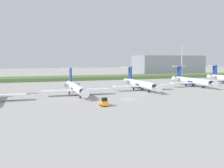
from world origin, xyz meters
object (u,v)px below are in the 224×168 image
(regional_jet_fifth, at_px, (192,81))
(antenna_mast, at_px, (182,64))
(regional_jet_fourth, at_px, (140,84))
(safety_cone_front_marker, at_px, (219,91))
(regional_jet_third, at_px, (76,88))
(baggage_tug, at_px, (104,102))

(regional_jet_fifth, distance_m, antenna_mast, 41.69)
(regional_jet_fourth, bearing_deg, regional_jet_fifth, 11.35)
(regional_jet_fourth, distance_m, safety_cone_front_marker, 30.07)
(regional_jet_fourth, relative_size, antenna_mast, 1.40)
(antenna_mast, height_order, safety_cone_front_marker, antenna_mast)
(regional_jet_third, distance_m, regional_jet_fourth, 27.12)
(regional_jet_fifth, bearing_deg, regional_jet_third, -168.25)
(regional_jet_fifth, bearing_deg, regional_jet_fourth, -168.65)
(regional_jet_third, relative_size, regional_jet_fourth, 1.00)
(regional_jet_fifth, bearing_deg, safety_cone_front_marker, -92.27)
(antenna_mast, bearing_deg, regional_jet_third, -146.51)
(regional_jet_third, height_order, regional_jet_fourth, same)
(regional_jet_fifth, height_order, baggage_tug, regional_jet_fifth)
(regional_jet_third, relative_size, regional_jet_fifth, 1.00)
(antenna_mast, relative_size, baggage_tug, 6.93)
(regional_jet_fourth, distance_m, baggage_tug, 37.25)
(regional_jet_fifth, relative_size, antenna_mast, 1.40)
(safety_cone_front_marker, bearing_deg, regional_jet_fourth, 154.82)
(antenna_mast, bearing_deg, baggage_tug, -134.19)
(baggage_tug, relative_size, safety_cone_front_marker, 5.82)
(regional_jet_fourth, bearing_deg, regional_jet_third, -167.83)
(regional_jet_fourth, bearing_deg, antenna_mast, 42.53)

